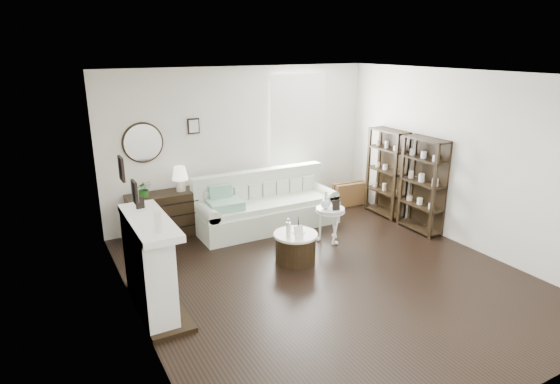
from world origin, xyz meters
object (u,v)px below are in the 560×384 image
drum_table (295,247)px  sofa (266,209)px  pedestal_table (330,211)px  dresser (163,215)px

drum_table → sofa: bearing=79.6°
drum_table → pedestal_table: (0.87, 0.39, 0.29)m
sofa → drum_table: bearing=-100.4°
sofa → drum_table: (-0.27, -1.47, -0.09)m
sofa → pedestal_table: 1.25m
drum_table → dresser: bearing=127.3°
dresser → drum_table: dresser is taller
sofa → pedestal_table: sofa is taller
pedestal_table → dresser: bearing=147.2°
dresser → sofa: bearing=-13.1°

